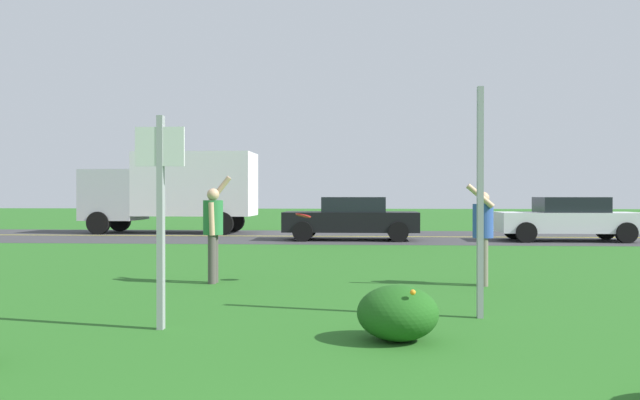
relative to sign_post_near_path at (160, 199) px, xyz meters
The scene contains 12 objects.
ground_plane 6.49m from the sign_post_near_path, 62.76° to the left, with size 120.00×120.00×0.00m, color #26601E.
highway_strip 16.86m from the sign_post_near_path, 80.09° to the left, with size 120.00×7.90×0.01m, color #38383A.
highway_center_stripe 16.86m from the sign_post_near_path, 80.09° to the left, with size 120.00×0.16×0.00m, color yellow.
daylily_clump_mid_right 2.91m from the sign_post_near_path, ahead, with size 0.85×0.83×0.58m.
sign_post_near_path is the anchor object (origin of this frame).
sign_post_by_roadside 3.83m from the sign_post_near_path, 14.32° to the left, with size 0.07×0.10×2.85m.
person_thrower_green_shirt 3.88m from the sign_post_near_path, 94.58° to the left, with size 0.45×0.49×1.85m.
person_catcher_blue_shirt 5.78m from the sign_post_near_path, 42.20° to the left, with size 0.48×0.49×1.71m.
frisbee_red 4.19m from the sign_post_near_path, 72.89° to the left, with size 0.27×0.27×0.12m.
car_white_center_left 17.30m from the sign_post_near_path, 58.72° to the left, with size 4.50×2.00×1.45m.
car_black_center_right 14.90m from the sign_post_near_path, 82.93° to the left, with size 4.50×2.00×1.45m.
box_truck_silver 19.09m from the sign_post_near_path, 106.24° to the left, with size 6.70×2.46×3.20m.
Camera 1 is at (-0.59, -1.85, 1.51)m, focal length 36.51 mm.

